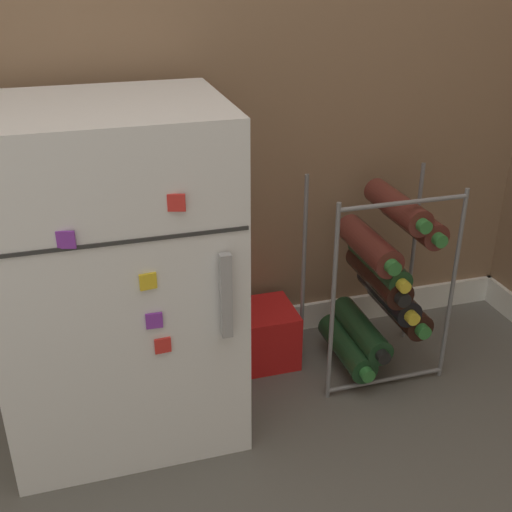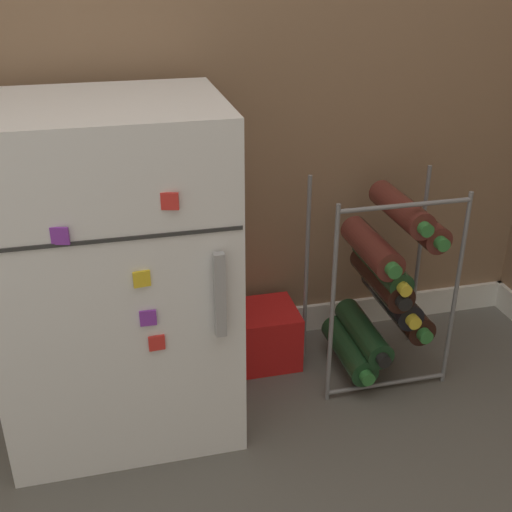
{
  "view_description": "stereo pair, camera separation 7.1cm",
  "coord_description": "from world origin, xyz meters",
  "views": [
    {
      "loc": [
        -0.5,
        -1.03,
        1.14
      ],
      "look_at": [
        -0.08,
        0.4,
        0.42
      ],
      "focal_mm": 45.0,
      "sensor_mm": 36.0,
      "label": 1
    },
    {
      "loc": [
        -0.44,
        -1.04,
        1.14
      ],
      "look_at": [
        -0.08,
        0.4,
        0.42
      ],
      "focal_mm": 45.0,
      "sensor_mm": 36.0,
      "label": 2
    }
  ],
  "objects": [
    {
      "name": "ground_plane",
      "position": [
        0.0,
        0.0,
        0.0
      ],
      "size": [
        14.0,
        14.0,
        0.0
      ],
      "primitive_type": "plane",
      "color": "#56544F"
    },
    {
      "name": "mini_fridge",
      "position": [
        -0.44,
        0.38,
        0.42
      ],
      "size": [
        0.55,
        0.47,
        0.84
      ],
      "color": "white",
      "rests_on": "ground_plane"
    },
    {
      "name": "wine_rack",
      "position": [
        0.29,
        0.41,
        0.29
      ],
      "size": [
        0.37,
        0.29,
        0.58
      ],
      "color": "slate",
      "rests_on": "ground_plane"
    },
    {
      "name": "soda_box",
      "position": [
        -0.04,
        0.53,
        0.09
      ],
      "size": [
        0.21,
        0.18,
        0.17
      ],
      "color": "red",
      "rests_on": "ground_plane"
    }
  ]
}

